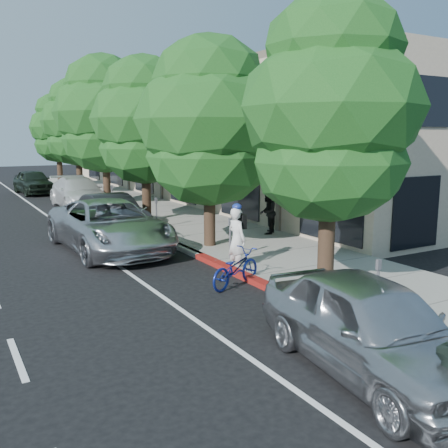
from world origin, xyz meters
TOP-DOWN VIEW (x-y plane):
  - ground at (0.00, 0.00)m, footprint 120.00×120.00m
  - sidewalk at (2.30, 8.00)m, footprint 4.60×56.00m
  - curb at (0.00, 8.00)m, footprint 0.30×56.00m
  - curb_red_segment at (0.00, 1.00)m, footprint 0.32×4.00m
  - storefront_building at (9.60, 18.00)m, footprint 10.00×36.00m
  - street_tree_0 at (0.90, -2.00)m, footprint 4.30×4.30m
  - street_tree_1 at (0.90, 4.00)m, footprint 5.04×5.04m
  - street_tree_2 at (0.90, 10.00)m, footprint 4.71×4.71m
  - street_tree_3 at (0.90, 16.00)m, footprint 5.43×5.43m
  - street_tree_4 at (0.90, 22.00)m, footprint 4.59×4.59m
  - street_tree_5 at (0.90, 28.00)m, footprint 4.08×4.08m
  - cyclist at (0.25, 1.11)m, footprint 0.51×0.72m
  - bicycle at (-0.59, -0.21)m, footprint 1.99×1.31m
  - silver_suv at (-2.20, 5.50)m, footprint 3.17×6.42m
  - dark_sedan at (-1.02, 9.00)m, footprint 2.01×4.76m
  - white_pickup at (-0.50, 16.68)m, footprint 2.35×5.74m
  - dark_suv_far at (-1.52, 25.02)m, footprint 2.34×4.99m
  - near_car_a at (-1.19, -5.50)m, footprint 2.59×5.06m
  - pedestrian at (3.81, 4.68)m, footprint 1.05×1.04m

SIDE VIEW (x-z plane):
  - ground at x=0.00m, z-range 0.00..0.00m
  - sidewalk at x=2.30m, z-range 0.00..0.15m
  - curb at x=0.00m, z-range 0.00..0.15m
  - curb_red_segment at x=0.00m, z-range 0.00..0.15m
  - bicycle at x=-0.59m, z-range 0.00..0.99m
  - dark_sedan at x=-1.02m, z-range 0.00..1.53m
  - near_car_a at x=-1.19m, z-range 0.00..1.65m
  - dark_suv_far at x=-1.52m, z-range 0.00..1.65m
  - white_pickup at x=-0.50m, z-range 0.00..1.66m
  - silver_suv at x=-2.20m, z-range 0.00..1.75m
  - cyclist at x=0.25m, z-range 0.00..1.88m
  - pedestrian at x=3.81m, z-range 0.15..1.86m
  - storefront_building at x=9.60m, z-range 0.00..7.00m
  - street_tree_1 at x=0.90m, z-range 0.72..7.97m
  - street_tree_0 at x=0.90m, z-range 0.86..8.02m
  - street_tree_5 at x=0.90m, z-range 0.89..8.01m
  - street_tree_2 at x=0.90m, z-range 0.83..8.25m
  - street_tree_4 at x=0.90m, z-range 0.92..8.59m
  - street_tree_3 at x=0.90m, z-range 0.89..9.17m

